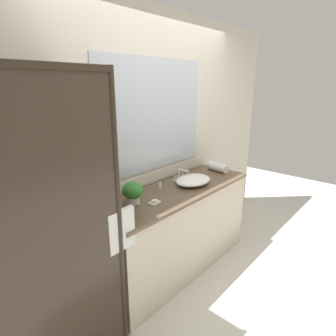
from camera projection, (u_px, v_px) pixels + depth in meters
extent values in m
plane|color=silver|center=(177.00, 266.00, 3.00)|extent=(8.00, 8.00, 0.00)
cube|color=beige|center=(153.00, 144.00, 2.84)|extent=(4.40, 0.05, 2.60)
cube|color=beige|center=(155.00, 177.00, 2.92)|extent=(1.80, 0.01, 0.11)
cube|color=silver|center=(154.00, 116.00, 2.74)|extent=(1.40, 0.01, 1.09)
cube|color=beige|center=(177.00, 230.00, 2.88)|extent=(1.80, 0.56, 0.87)
cube|color=brown|center=(178.00, 190.00, 2.74)|extent=(1.80, 0.58, 0.03)
cylinder|color=#2D2319|center=(119.00, 223.00, 1.86)|extent=(0.04, 0.04, 2.00)
cube|color=#2D2319|center=(18.00, 64.00, 1.22)|extent=(1.00, 0.04, 0.04)
cube|color=#382B21|center=(46.00, 256.00, 1.50)|extent=(0.96, 0.01, 1.96)
cube|color=#382B21|center=(95.00, 211.00, 2.04)|extent=(0.01, 0.57, 1.96)
cylinder|color=#2D2319|center=(120.00, 213.00, 1.86)|extent=(0.32, 0.02, 0.02)
cube|color=white|center=(121.00, 230.00, 1.90)|extent=(0.22, 0.04, 0.30)
ellipsoid|color=white|center=(193.00, 180.00, 2.87)|extent=(0.42, 0.31, 0.08)
cube|color=silver|center=(179.00, 179.00, 3.00)|extent=(0.17, 0.04, 0.02)
cylinder|color=silver|center=(179.00, 174.00, 2.98)|extent=(0.02, 0.02, 0.10)
cylinder|color=silver|center=(183.00, 170.00, 2.92)|extent=(0.02, 0.12, 0.02)
cylinder|color=silver|center=(175.00, 178.00, 2.95)|extent=(0.02, 0.02, 0.04)
cylinder|color=silver|center=(182.00, 175.00, 3.03)|extent=(0.02, 0.02, 0.04)
cylinder|color=beige|center=(133.00, 200.00, 2.38)|extent=(0.12, 0.12, 0.07)
ellipsoid|color=#30732A|center=(133.00, 190.00, 2.35)|extent=(0.18, 0.18, 0.14)
cube|color=silver|center=(154.00, 203.00, 2.41)|extent=(0.10, 0.07, 0.01)
ellipsoid|color=beige|center=(154.00, 201.00, 2.40)|extent=(0.07, 0.04, 0.02)
cylinder|color=#4C7056|center=(120.00, 212.00, 2.15)|extent=(0.03, 0.03, 0.08)
cylinder|color=#2D6638|center=(119.00, 206.00, 2.14)|extent=(0.02, 0.02, 0.01)
cylinder|color=white|center=(160.00, 185.00, 2.73)|extent=(0.03, 0.03, 0.08)
cylinder|color=#2D6638|center=(160.00, 181.00, 2.72)|extent=(0.02, 0.02, 0.01)
cylinder|color=white|center=(218.00, 167.00, 3.28)|extent=(0.13, 0.26, 0.10)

